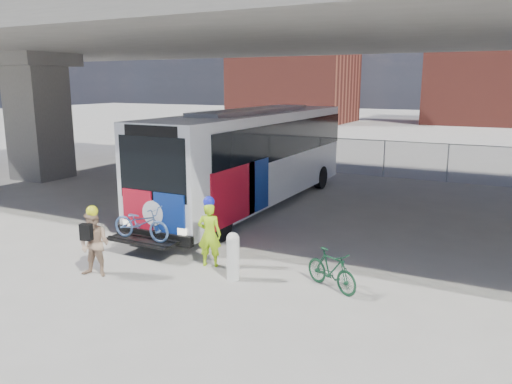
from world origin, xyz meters
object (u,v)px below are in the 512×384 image
Objects in this scene: bollard at (233,254)px; bike_parked at (331,270)px; cyclist_tan at (94,243)px; bus at (254,151)px; cyclist_hivis at (209,233)px.

bollard is 2.33m from bike_parked.
bollard is at bearing 9.93° from cyclist_tan.
bus is at bearing 75.92° from cyclist_tan.
bollard is at bearing -66.42° from bus.
bus reaches higher than cyclist_tan.
cyclist_hivis is at bearing 152.00° from bollard.
cyclist_tan is at bearing -90.72° from bus.
bus is at bearing 113.58° from bollard.
cyclist_hivis is 2.80m from cyclist_tan.
bollard is (2.99, -6.85, -1.48)m from bus.
bus reaches higher than bollard.
bus is 8.28m from cyclist_tan.
bike_parked is at bearing 5.76° from cyclist_tan.
bus is 7.02× the size of cyclist_hivis.
bike_parked is (3.26, -0.00, -0.42)m from cyclist_hivis.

